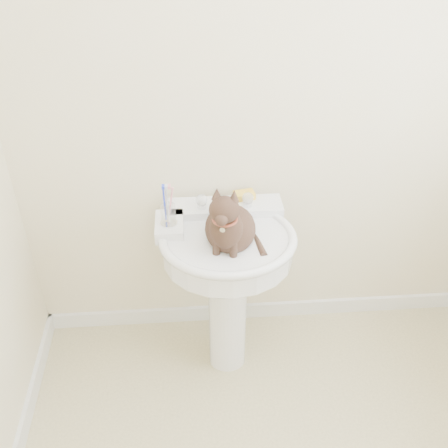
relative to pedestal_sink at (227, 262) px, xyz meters
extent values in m
cube|color=white|center=(0.19, 0.28, -0.59)|extent=(2.20, 0.02, 0.09)
cylinder|color=white|center=(0.00, -0.01, -0.33)|extent=(0.17, 0.17, 0.62)
cylinder|color=white|center=(0.00, -0.01, 0.08)|extent=(0.54, 0.54, 0.12)
ellipsoid|color=white|center=(0.00, -0.01, 0.02)|extent=(0.50, 0.43, 0.20)
torus|color=white|center=(0.00, -0.01, 0.13)|extent=(0.57, 0.57, 0.04)
cube|color=white|center=(0.00, 0.19, 0.15)|extent=(0.51, 0.14, 0.05)
cube|color=white|center=(-0.24, 0.07, 0.15)|extent=(0.12, 0.18, 0.05)
cylinder|color=silver|center=(0.00, 0.15, 0.19)|extent=(0.05, 0.05, 0.05)
cylinder|color=silver|center=(0.00, 0.10, 0.22)|extent=(0.04, 0.04, 0.14)
sphere|color=white|center=(-0.11, 0.17, 0.21)|extent=(0.06, 0.06, 0.06)
sphere|color=white|center=(0.11, 0.17, 0.21)|extent=(0.06, 0.06, 0.06)
cube|color=gold|center=(0.09, 0.23, 0.19)|extent=(0.10, 0.07, 0.03)
cylinder|color=silver|center=(-0.24, 0.06, 0.18)|extent=(0.07, 0.07, 0.01)
cylinder|color=white|center=(-0.24, 0.06, 0.22)|extent=(0.06, 0.06, 0.09)
cylinder|color=#1F32C5|center=(-0.25, 0.06, 0.27)|extent=(0.01, 0.01, 0.17)
cylinder|color=silver|center=(-0.24, 0.06, 0.27)|extent=(0.01, 0.01, 0.17)
cylinder|color=pink|center=(-0.23, 0.06, 0.27)|extent=(0.01, 0.01, 0.17)
ellipsoid|color=#492E26|center=(0.00, -0.02, 0.19)|extent=(0.21, 0.24, 0.19)
ellipsoid|color=#492E26|center=(0.00, -0.10, 0.25)|extent=(0.13, 0.13, 0.17)
ellipsoid|color=#492E26|center=(0.00, -0.13, 0.36)|extent=(0.12, 0.10, 0.10)
cone|color=#492E26|center=(-0.03, -0.11, 0.41)|extent=(0.04, 0.04, 0.05)
cone|color=#492E26|center=(0.04, -0.11, 0.41)|extent=(0.04, 0.04, 0.05)
cylinder|color=#492E26|center=(0.11, 0.00, 0.13)|extent=(0.03, 0.03, 0.22)
torus|color=brown|center=(0.00, -0.12, 0.31)|extent=(0.10, 0.10, 0.01)
camera|label=1|loc=(-0.14, -1.71, 1.44)|focal=42.00mm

